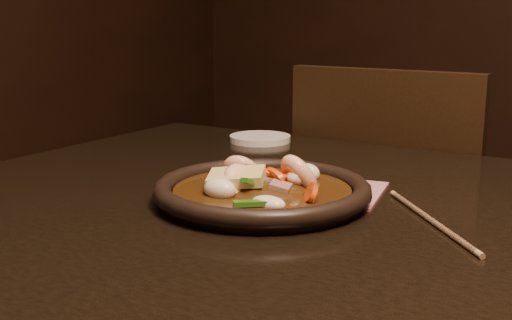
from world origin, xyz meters
The scene contains 7 objects.
table centered at (0.00, 0.00, 0.67)m, with size 1.60×0.90×0.75m.
chair centered at (-0.28, 0.60, 0.49)m, with size 0.43×0.43×0.90m.
plate centered at (-0.27, -0.02, 0.77)m, with size 0.30×0.30×0.03m.
stirfry centered at (-0.27, -0.02, 0.77)m, with size 0.20×0.20×0.07m.
saucer_left centered at (-0.50, 0.35, 0.76)m, with size 0.12×0.12×0.01m, color white.
chopsticks centered at (-0.05, 0.01, 0.75)m, with size 0.17×0.19×0.01m.
napkin centered at (-0.22, 0.07, 0.75)m, with size 0.15×0.15×0.00m, color #AD6A6F.
Camera 1 is at (0.17, -0.75, 1.00)m, focal length 45.00 mm.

